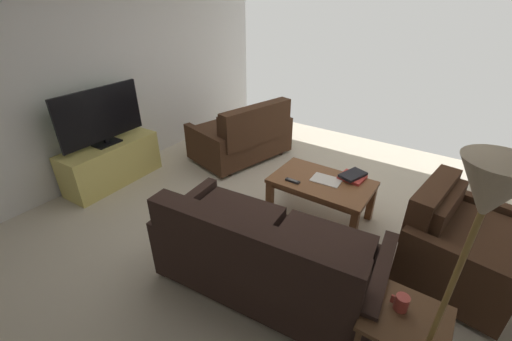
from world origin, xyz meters
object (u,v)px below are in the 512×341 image
at_px(sofa_main, 265,256).
at_px(armchair_side, 459,243).
at_px(floor_lamp, 479,220).
at_px(book_stack, 353,176).
at_px(tv_stand, 112,163).
at_px(loveseat_near, 243,136).
at_px(coffee_table, 321,186).
at_px(loose_magazine, 326,180).
at_px(coffee_mug, 401,303).
at_px(end_table, 403,328).
at_px(flat_tv, 101,116).
at_px(tv_remote, 293,181).

bearing_deg(sofa_main, armchair_side, -139.97).
distance_m(floor_lamp, book_stack, 2.13).
relative_size(sofa_main, floor_lamp, 1.12).
relative_size(tv_stand, book_stack, 3.80).
bearing_deg(floor_lamp, armchair_side, -93.29).
xyz_separation_m(loveseat_near, coffee_table, (-1.57, 0.71, 0.03)).
distance_m(armchair_side, loose_magazine, 1.31).
bearing_deg(sofa_main, coffee_mug, 174.88).
bearing_deg(armchair_side, coffee_table, -5.83).
xyz_separation_m(coffee_table, loose_magazine, (-0.03, -0.03, 0.07)).
bearing_deg(end_table, floor_lamp, 142.30).
bearing_deg(end_table, coffee_table, -49.78).
distance_m(loveseat_near, loose_magazine, 1.75).
height_order(flat_tv, armchair_side, flat_tv).
bearing_deg(loveseat_near, coffee_table, 155.59).
relative_size(end_table, coffee_mug, 5.54).
bearing_deg(flat_tv, armchair_side, -170.04).
height_order(book_stack, loose_magazine, book_stack).
xyz_separation_m(coffee_mug, loose_magazine, (1.04, -1.32, -0.15)).
bearing_deg(coffee_mug, loose_magazine, -51.82).
distance_m(end_table, floor_lamp, 0.93).
bearing_deg(sofa_main, loveseat_near, -49.43).
relative_size(tv_stand, tv_remote, 7.76).
distance_m(sofa_main, loose_magazine, 1.23).
bearing_deg(tv_stand, loveseat_near, -122.90).
distance_m(floor_lamp, tv_stand, 4.02).
xyz_separation_m(loveseat_near, tv_remote, (-1.33, 0.91, 0.11)).
bearing_deg(loose_magazine, loveseat_near, 63.35).
distance_m(tv_stand, flat_tv, 0.64).
bearing_deg(armchair_side, floor_lamp, 86.71).
bearing_deg(tv_stand, coffee_table, -162.33).
distance_m(end_table, tv_remote, 1.77).
bearing_deg(coffee_table, flat_tv, 17.69).
xyz_separation_m(loveseat_near, book_stack, (-1.82, 0.49, 0.13)).
bearing_deg(sofa_main, end_table, 172.99).
distance_m(end_table, armchair_side, 1.21).
bearing_deg(loveseat_near, floor_lamp, 142.85).
bearing_deg(loveseat_near, coffee_mug, 142.89).
bearing_deg(loose_magazine, coffee_table, 131.83).
height_order(coffee_table, flat_tv, flat_tv).
height_order(loveseat_near, tv_remote, loveseat_near).
xyz_separation_m(floor_lamp, loose_magazine, (1.22, -1.46, -0.92)).
height_order(armchair_side, book_stack, armchair_side).
height_order(sofa_main, tv_remote, sofa_main).
bearing_deg(book_stack, tv_remote, 40.60).
bearing_deg(loveseat_near, end_table, 142.88).
xyz_separation_m(tv_stand, armchair_side, (-3.89, -0.68, 0.09)).
bearing_deg(book_stack, loveseat_near, -15.01).
height_order(coffee_mug, book_stack, coffee_mug).
bearing_deg(loose_magazine, end_table, -145.00).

